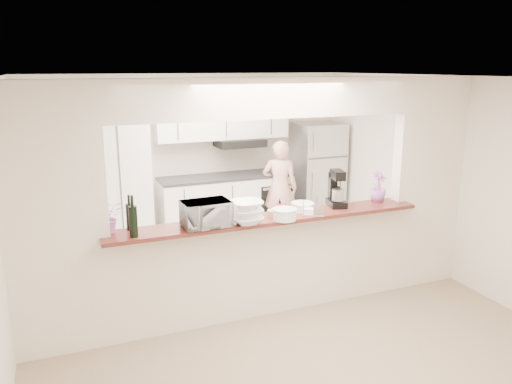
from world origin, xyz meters
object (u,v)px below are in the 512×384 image
refrigerator (317,174)px  stand_mixer (336,190)px  person (280,188)px  toaster_oven (206,214)px

refrigerator → stand_mixer: 2.88m
person → stand_mixer: bearing=110.6°
refrigerator → stand_mixer: size_ratio=4.15×
toaster_oven → stand_mixer: stand_mixer is taller
refrigerator → toaster_oven: size_ratio=3.72×
stand_mixer → person: same height
stand_mixer → person: bearing=81.2°
refrigerator → person: refrigerator is taller
refrigerator → person: size_ratio=1.13×
refrigerator → toaster_oven: bearing=-135.0°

